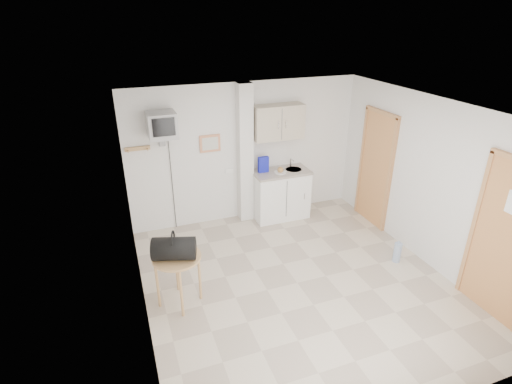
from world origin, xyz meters
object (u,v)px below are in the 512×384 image
object	(u,v)px
crt_television	(162,126)
duffel_bag	(174,248)
round_table	(177,263)
water_bottle	(397,252)

from	to	relation	value
crt_television	duffel_bag	distance (m)	2.18
crt_television	round_table	distance (m)	2.27
crt_television	water_bottle	size ratio (longest dim) A/B	5.99
crt_television	round_table	world-z (taller)	crt_television
duffel_bag	water_bottle	world-z (taller)	duffel_bag
round_table	water_bottle	size ratio (longest dim) A/B	2.04
duffel_bag	crt_television	bearing A→B (deg)	100.64
water_bottle	crt_television	bearing A→B (deg)	146.71
duffel_bag	water_bottle	bearing A→B (deg)	14.70
crt_television	duffel_bag	size ratio (longest dim) A/B	3.61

